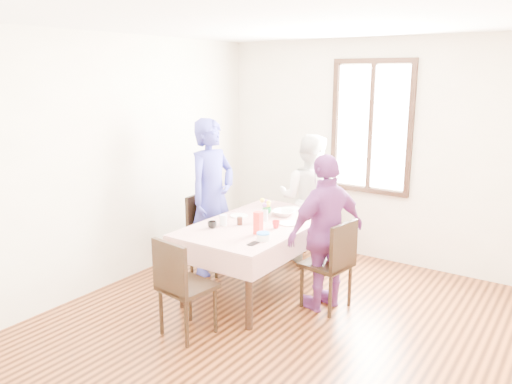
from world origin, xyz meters
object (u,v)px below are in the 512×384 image
(chair_left, at_px, (211,234))
(chair_far, at_px, (309,224))
(chair_near, at_px, (187,286))
(person_right, at_px, (326,232))
(dining_table, at_px, (259,257))
(person_far, at_px, (309,198))
(person_left, at_px, (212,197))
(chair_right, at_px, (327,264))

(chair_left, height_order, chair_far, same)
(chair_near, xyz_separation_m, person_right, (0.75, 1.18, 0.32))
(dining_table, height_order, chair_far, chair_far)
(dining_table, distance_m, person_right, 0.85)
(person_far, bearing_deg, person_left, 39.36)
(chair_left, distance_m, chair_near, 1.50)
(chair_far, height_order, chair_near, same)
(dining_table, distance_m, person_far, 1.18)
(chair_left, xyz_separation_m, chair_right, (1.55, -0.10, 0.00))
(chair_right, height_order, chair_near, same)
(dining_table, bearing_deg, chair_far, 90.00)
(chair_far, bearing_deg, chair_right, 130.93)
(chair_right, xyz_separation_m, person_right, (-0.02, 0.00, 0.32))
(dining_table, bearing_deg, chair_right, 3.79)
(chair_far, distance_m, person_far, 0.34)
(chair_left, height_order, person_left, person_left)
(chair_left, relative_size, chair_near, 1.00)
(chair_right, relative_size, chair_near, 1.00)
(person_far, bearing_deg, chair_right, 113.97)
(chair_left, xyz_separation_m, chair_far, (0.77, 0.97, 0.00))
(chair_right, xyz_separation_m, chair_far, (-0.77, 1.08, 0.00))
(chair_near, relative_size, person_left, 0.51)
(chair_left, distance_m, chair_right, 1.55)
(dining_table, distance_m, person_left, 0.93)
(person_far, distance_m, person_right, 1.30)
(chair_far, bearing_deg, person_right, 130.20)
(dining_table, relative_size, person_left, 0.91)
(chair_right, distance_m, chair_far, 1.33)
(person_right, bearing_deg, chair_near, -9.96)
(chair_far, relative_size, person_left, 0.51)
(chair_left, xyz_separation_m, person_far, (0.77, 0.95, 0.34))
(chair_far, bearing_deg, person_left, 57.44)
(person_far, bearing_deg, chair_far, -102.30)
(chair_right, bearing_deg, person_left, 94.80)
(chair_near, distance_m, person_right, 1.43)
(dining_table, relative_size, person_far, 1.03)
(chair_right, bearing_deg, chair_far, 44.38)
(person_far, bearing_deg, chair_left, 38.60)
(chair_far, xyz_separation_m, person_left, (-0.75, -0.97, 0.45))
(chair_right, xyz_separation_m, chair_near, (-0.77, -1.18, 0.00))
(chair_far, relative_size, person_right, 0.59)
(dining_table, xyz_separation_m, chair_far, (0.00, 1.13, 0.08))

